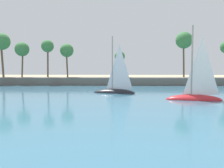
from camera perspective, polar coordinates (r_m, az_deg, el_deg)
The scene contains 4 objects.
sea at distance 52.04m, azimuth -0.37°, elevation -0.45°, with size 220.00×86.55×0.06m, color #386B84.
palm_headland at distance 55.28m, azimuth 0.15°, elevation 3.14°, with size 82.86×6.12×12.67m.
sailboat_near_shore at distance 31.18m, azimuth 19.88°, elevation -2.05°, with size 7.15×2.88×10.08m.
sailboat_mid_bay at distance 37.27m, azimuth 0.82°, elevation -0.87°, with size 6.97×3.06×9.76m.
Camera 1 is at (1.79, 1.36, 4.19)m, focal length 37.03 mm.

